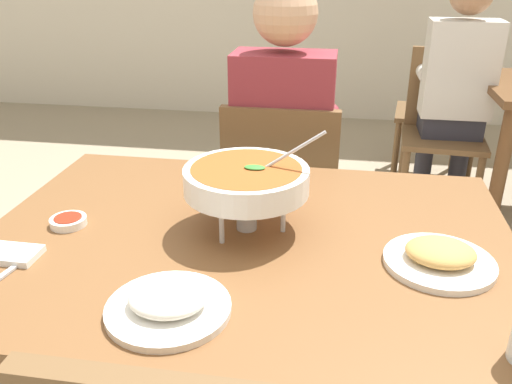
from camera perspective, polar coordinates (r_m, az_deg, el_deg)
dining_table_main at (r=1.35m, az=-1.05°, el=-8.70°), size 1.28×0.95×0.76m
chair_diner_main at (r=2.08m, az=2.74°, el=-0.75°), size 0.44×0.44×0.90m
diner_main at (r=2.02m, az=2.98°, el=5.72°), size 0.40×0.45×1.31m
curry_bowl at (r=1.27m, az=-1.03°, el=1.24°), size 0.33×0.30×0.26m
rice_plate at (r=1.04m, az=-9.37°, el=-11.60°), size 0.24×0.24×0.06m
appetizer_plate at (r=1.24m, az=19.01°, el=-6.58°), size 0.24×0.24×0.06m
sauce_dish at (r=1.42m, az=-19.39°, el=-2.94°), size 0.09×0.09×0.02m
napkin_folded at (r=1.32m, az=-24.58°, el=-6.05°), size 0.12×0.08×0.02m
spoon_utensil at (r=1.27m, az=-24.59°, el=-7.47°), size 0.04×0.17×0.01m
chair_bg_left at (r=3.22m, az=19.36°, el=7.14°), size 0.47×0.47×0.90m
chair_bg_right at (r=3.62m, az=19.82°, el=8.89°), size 0.49×0.49×0.90m
patron_bg_left at (r=3.12m, az=20.60°, el=10.97°), size 0.40×0.45×1.31m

